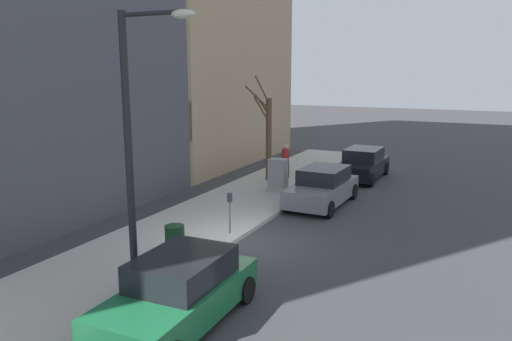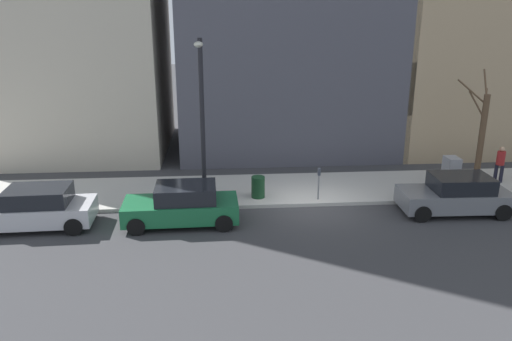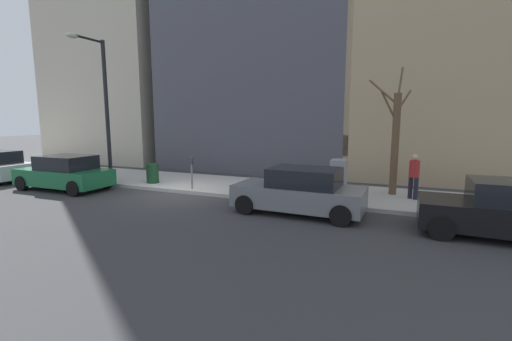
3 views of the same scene
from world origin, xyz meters
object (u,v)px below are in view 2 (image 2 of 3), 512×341
Objects in this scene: parked_car_silver at (36,209)px; pedestrian_near_meter at (500,162)px; parked_car_green at (182,205)px; parking_meter at (319,180)px; streetlamp at (202,109)px; bare_tree at (481,133)px; utility_box at (451,173)px; parked_car_grey at (456,195)px; trash_bin at (258,187)px.

parked_car_silver is 2.56× the size of pedestrian_near_meter.
parking_meter is at bearing -73.53° from parked_car_green.
streetlamp reaches higher than bare_tree.
parked_car_silver is at bearing 101.60° from bare_tree.
utility_box is 2.73m from pedestrian_near_meter.
parked_car_green is 5.31m from parked_car_silver.
parked_car_grey and parked_car_silver have the same top height.
streetlamp is 4.11m from trash_bin.
pedestrian_near_meter is (3.29, -14.07, 0.35)m from parked_car_green.
parking_meter is 0.27× the size of bare_tree.
parked_car_grey reaches higher than trash_bin.
streetlamp is at bearing -78.17° from parked_car_silver.
bare_tree is at bearing -74.49° from parking_meter.
streetlamp reaches higher than pedestrian_near_meter.
parked_car_grey is 2.56× the size of pedestrian_near_meter.
parked_car_silver is 19.11m from bare_tree.
streetlamp is 7.22× the size of trash_bin.
parking_meter is at bearing 52.06° from pedestrian_near_meter.
bare_tree reaches higher than pedestrian_near_meter.
parked_car_silver is 10.89m from parking_meter.
trash_bin is at bearing 47.52° from pedestrian_near_meter.
parking_meter is 2.53m from trash_bin.
parked_car_silver is 0.86× the size of bare_tree.
parked_car_green is at bearing 153.28° from streetlamp.
streetlamp is at bearing 95.45° from utility_box.
pedestrian_near_meter is (1.12, -11.08, 0.49)m from trash_bin.
parked_car_grey is at bearing -105.85° from parking_meter.
streetlamp is (1.56, -0.78, 3.28)m from parked_car_green.
parked_car_grey is at bearing -91.11° from parked_car_silver.
utility_box is 11.18m from streetlamp.
pedestrian_near_meter reaches higher than trash_bin.
parked_car_silver is at bearing 92.34° from parked_car_grey.
parked_car_silver is 8.56m from trash_bin.
utility_box is at bearing -84.55° from streetlamp.
streetlamp is at bearing 92.05° from parking_meter.
parked_car_green is 1.00× the size of parked_car_silver.
pedestrian_near_meter is (0.72, -2.62, 0.24)m from utility_box.
parked_car_grey is 4.72× the size of trash_bin.
bare_tree is (1.34, -1.89, 1.47)m from utility_box.
parked_car_green is 0.85× the size of bare_tree.
trash_bin is (1.91, 7.61, -0.14)m from parked_car_grey.
parked_car_silver is 3.15× the size of parking_meter.
trash_bin is at bearing -74.39° from streetlamp.
trash_bin is 11.15m from pedestrian_near_meter.
bare_tree is at bearing -35.18° from parked_car_grey.
parked_car_silver is (0.09, 5.31, 0.00)m from parked_car_green.
parked_car_green is 3.72m from streetlamp.
parked_car_green and parked_car_silver have the same top height.
parked_car_green is 14.46m from pedestrian_near_meter.
pedestrian_near_meter reaches higher than parked_car_green.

